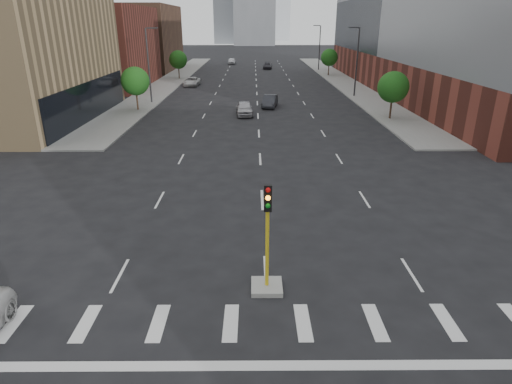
{
  "coord_description": "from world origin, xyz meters",
  "views": [
    {
      "loc": [
        -0.5,
        -5.04,
        9.66
      ],
      "look_at": [
        -0.39,
        12.93,
        2.5
      ],
      "focal_mm": 30.0,
      "sensor_mm": 36.0,
      "label": 1
    }
  ],
  "objects_px": {
    "car_near_left": "(244,108)",
    "car_deep_right": "(268,66)",
    "car_far_left": "(192,82)",
    "car_mid_right": "(270,101)",
    "median_traffic_signal": "(267,268)",
    "car_distant": "(232,61)"
  },
  "relations": [
    {
      "from": "car_near_left",
      "to": "car_deep_right",
      "type": "xyz_separation_m",
      "value": [
        4.12,
        50.24,
        -0.1
      ]
    },
    {
      "from": "car_mid_right",
      "to": "car_deep_right",
      "type": "distance_m",
      "value": 45.42
    },
    {
      "from": "car_near_left",
      "to": "car_mid_right",
      "type": "distance_m",
      "value": 5.69
    },
    {
      "from": "car_near_left",
      "to": "car_far_left",
      "type": "relative_size",
      "value": 0.92
    },
    {
      "from": "car_near_left",
      "to": "car_distant",
      "type": "xyz_separation_m",
      "value": [
        -4.32,
        61.91,
        -0.0
      ]
    },
    {
      "from": "car_near_left",
      "to": "car_deep_right",
      "type": "distance_m",
      "value": 50.41
    },
    {
      "from": "car_mid_right",
      "to": "median_traffic_signal",
      "type": "bearing_deg",
      "value": -82.78
    },
    {
      "from": "car_mid_right",
      "to": "car_near_left",
      "type": "bearing_deg",
      "value": -112.34
    },
    {
      "from": "car_far_left",
      "to": "car_deep_right",
      "type": "bearing_deg",
      "value": 67.28
    },
    {
      "from": "median_traffic_signal",
      "to": "car_far_left",
      "type": "height_order",
      "value": "median_traffic_signal"
    },
    {
      "from": "car_deep_right",
      "to": "car_distant",
      "type": "distance_m",
      "value": 14.41
    },
    {
      "from": "car_far_left",
      "to": "car_deep_right",
      "type": "relative_size",
      "value": 1.06
    },
    {
      "from": "median_traffic_signal",
      "to": "car_distant",
      "type": "height_order",
      "value": "median_traffic_signal"
    },
    {
      "from": "car_near_left",
      "to": "car_deep_right",
      "type": "relative_size",
      "value": 0.98
    },
    {
      "from": "car_deep_right",
      "to": "car_distant",
      "type": "height_order",
      "value": "car_distant"
    },
    {
      "from": "car_deep_right",
      "to": "car_far_left",
      "type": "bearing_deg",
      "value": -112.06
    },
    {
      "from": "car_deep_right",
      "to": "car_distant",
      "type": "bearing_deg",
      "value": 130.12
    },
    {
      "from": "median_traffic_signal",
      "to": "car_near_left",
      "type": "distance_m",
      "value": 33.53
    },
    {
      "from": "median_traffic_signal",
      "to": "car_distant",
      "type": "xyz_separation_m",
      "value": [
        -5.82,
        95.4,
        -0.21
      ]
    },
    {
      "from": "car_near_left",
      "to": "car_distant",
      "type": "relative_size",
      "value": 1.0
    },
    {
      "from": "car_far_left",
      "to": "car_distant",
      "type": "bearing_deg",
      "value": 86.61
    },
    {
      "from": "car_near_left",
      "to": "car_mid_right",
      "type": "bearing_deg",
      "value": 55.02
    }
  ]
}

